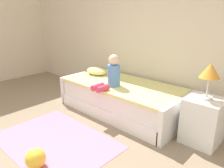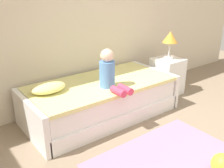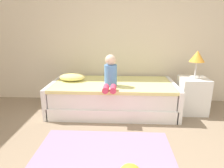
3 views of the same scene
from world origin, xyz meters
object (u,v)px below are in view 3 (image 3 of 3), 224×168
Objects in this scene: nightstand at (193,95)px; pillow at (72,77)px; table_lamp at (197,58)px; bed at (113,97)px; child_figure at (110,74)px.

nightstand is 1.36× the size of pillow.
table_lamp is 1.02× the size of pillow.
table_lamp is at bearing -0.21° from bed.
bed is at bearing 179.79° from nightstand.
nightstand is at bearing 0.00° from table_lamp.
table_lamp reaches higher than bed.
pillow is (-2.07, 0.10, 0.26)m from nightstand.
child_figure is 1.16× the size of pillow.
pillow is (-0.72, 0.10, 0.32)m from bed.
nightstand is (1.35, -0.00, 0.05)m from bed.
table_lamp is at bearing 9.23° from child_figure.
table_lamp reaches higher than pillow.
bed is 1.35m from nightstand.
nightstand is at bearing -0.21° from bed.
pillow is (-2.07, 0.10, -0.37)m from table_lamp.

